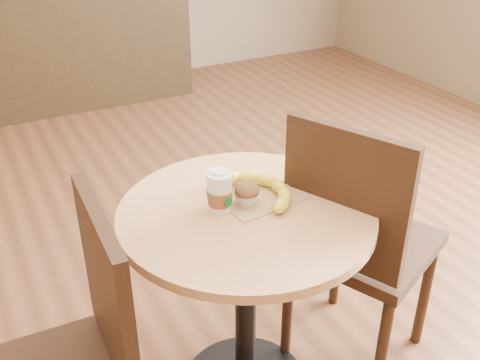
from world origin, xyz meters
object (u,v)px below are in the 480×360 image
at_px(coffee_cup, 220,193).
at_px(cafe_table, 246,262).
at_px(chair_right, 357,240).
at_px(muffin, 247,193).
at_px(banana, 262,189).

bearing_deg(coffee_cup, cafe_table, -36.88).
height_order(chair_right, muffin, chair_right).
distance_m(coffee_cup, muffin, 0.09).
height_order(muffin, banana, muffin).
height_order(coffee_cup, muffin, coffee_cup).
distance_m(cafe_table, coffee_cup, 0.27).
relative_size(chair_right, coffee_cup, 7.34).
xyz_separation_m(chair_right, banana, (-0.31, 0.10, 0.23)).
relative_size(coffee_cup, banana, 0.47).
bearing_deg(chair_right, muffin, 53.87).
height_order(cafe_table, banana, banana).
distance_m(chair_right, muffin, 0.46).
height_order(chair_right, banana, chair_right).
distance_m(cafe_table, muffin, 0.23).
relative_size(cafe_table, banana, 2.64).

